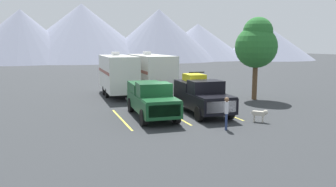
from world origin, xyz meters
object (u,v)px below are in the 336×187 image
at_px(pickup_truck_b, 201,95).
at_px(camper_trailer_b, 151,71).
at_px(pickup_truck_a, 151,98).
at_px(person_a, 226,111).
at_px(camper_trailer_a, 118,73).
at_px(dog, 261,113).

xyz_separation_m(pickup_truck_b, camper_trailer_b, (-0.48, 9.48, 0.77)).
distance_m(pickup_truck_a, person_a, 5.00).
height_order(camper_trailer_a, person_a, camper_trailer_a).
xyz_separation_m(pickup_truck_a, person_a, (2.71, -4.20, -0.16)).
distance_m(pickup_truck_b, person_a, 4.16).
xyz_separation_m(pickup_truck_a, pickup_truck_b, (3.25, -0.08, 0.05)).
xyz_separation_m(pickup_truck_a, camper_trailer_a, (-0.31, 8.69, 0.82)).
bearing_deg(camper_trailer_a, pickup_truck_a, -87.95).
distance_m(person_a, dog, 2.77).
xyz_separation_m(pickup_truck_a, dog, (5.32, -3.42, -0.62)).
height_order(pickup_truck_a, person_a, pickup_truck_a).
height_order(camper_trailer_b, person_a, camper_trailer_b).
xyz_separation_m(pickup_truck_b, person_a, (-0.55, -4.12, -0.21)).
height_order(pickup_truck_b, person_a, pickup_truck_b).
xyz_separation_m(pickup_truck_a, camper_trailer_b, (2.77, 9.40, 0.83)).
distance_m(camper_trailer_b, dog, 13.15).
bearing_deg(pickup_truck_a, person_a, -57.19).
distance_m(camper_trailer_b, person_a, 13.64).
bearing_deg(camper_trailer_b, pickup_truck_a, -106.43).
xyz_separation_m(camper_trailer_b, person_a, (-0.07, -13.60, -0.98)).
bearing_deg(person_a, camper_trailer_a, 103.18).
bearing_deg(dog, pickup_truck_a, 147.27).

